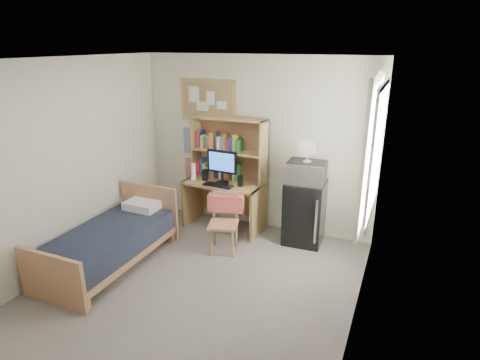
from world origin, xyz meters
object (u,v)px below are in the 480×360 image
at_px(desk, 225,205).
at_px(bed, 109,247).
at_px(microwave, 307,172).
at_px(bulletin_board, 208,100).
at_px(monitor, 222,167).
at_px(speaker_right, 240,181).
at_px(desk_chair, 223,224).
at_px(mini_fridge, 305,212).
at_px(desk_fan, 308,152).
at_px(speaker_left, 205,175).

relative_size(desk, bed, 0.67).
relative_size(desk, microwave, 2.32).
relative_size(bulletin_board, monitor, 1.86).
distance_m(bulletin_board, speaker_right, 1.35).
bearing_deg(bulletin_board, microwave, -10.05).
bearing_deg(microwave, monitor, -179.27).
xyz_separation_m(desk_chair, mini_fridge, (0.94, 0.73, 0.05)).
relative_size(bulletin_board, desk_chair, 1.14).
distance_m(microwave, desk_fan, 0.29).
relative_size(monitor, speaker_right, 3.19).
bearing_deg(monitor, bulletin_board, 140.11).
distance_m(desk, desk_fan, 1.59).
height_order(mini_fridge, speaker_left, speaker_left).
height_order(bulletin_board, desk_fan, bulletin_board).
bearing_deg(desk_chair, bed, -157.85).
distance_m(desk_chair, desk_fan, 1.51).
bearing_deg(speaker_right, bulletin_board, 154.20).
height_order(desk_chair, mini_fridge, mini_fridge).
height_order(speaker_left, microwave, microwave).
relative_size(desk, monitor, 2.37).
height_order(mini_fridge, monitor, monitor).
bearing_deg(mini_fridge, bulletin_board, 168.11).
distance_m(monitor, microwave, 1.26).
height_order(bulletin_board, bed, bulletin_board).
bearing_deg(monitor, mini_fridge, 6.92).
bearing_deg(desk_fan, speaker_right, -177.40).
xyz_separation_m(speaker_left, desk_fan, (1.55, 0.06, 0.52)).
bearing_deg(mini_fridge, bed, -145.23).
xyz_separation_m(desk, speaker_right, (0.30, -0.07, 0.45)).
bearing_deg(desk_chair, desk, 99.13).
distance_m(speaker_left, desk_fan, 1.64).
bearing_deg(desk_fan, desk, 177.99).
bearing_deg(desk, monitor, -90.00).
distance_m(desk_chair, bed, 1.52).
height_order(desk, speaker_right, speaker_right).
distance_m(desk, speaker_right, 0.55).
xyz_separation_m(desk, monitor, (-0.00, -0.06, 0.63)).
xyz_separation_m(bed, desk_fan, (2.15, 1.62, 1.11)).
bearing_deg(bulletin_board, bed, -104.69).
bearing_deg(mini_fridge, desk_chair, -144.81).
height_order(microwave, desk_fan, desk_fan).
relative_size(mini_fridge, monitor, 1.81).
bearing_deg(desk_chair, monitor, 101.31).
bearing_deg(desk_chair, microwave, 22.10).
bearing_deg(microwave, speaker_left, 179.57).
xyz_separation_m(mini_fridge, speaker_right, (-0.95, -0.11, 0.37)).
xyz_separation_m(desk_chair, monitor, (-0.31, 0.64, 0.59)).
bearing_deg(bulletin_board, speaker_left, -74.82).
distance_m(monitor, speaker_left, 0.34).
distance_m(bulletin_board, monitor, 1.06).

